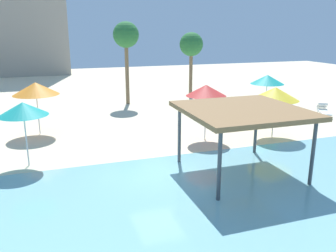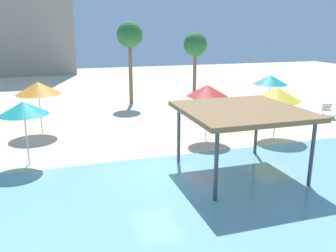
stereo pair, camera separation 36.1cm
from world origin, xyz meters
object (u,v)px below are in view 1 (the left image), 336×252
object	(u,v)px
beach_umbrella_teal_0	(23,109)
palm_tree_1	(191,46)
beach_umbrella_red_4	(206,90)
beach_umbrella_orange_3	(36,89)
beach_umbrella_yellow_1	(275,94)
shade_pavilion	(242,112)
lounge_chair_2	(324,110)
beach_umbrella_teal_2	(267,79)
lounge_chair_1	(291,105)
palm_tree_0	(126,37)

from	to	relation	value
beach_umbrella_teal_0	palm_tree_1	world-z (taller)	palm_tree_1
beach_umbrella_teal_0	beach_umbrella_red_4	size ratio (longest dim) A/B	0.95
beach_umbrella_teal_0	beach_umbrella_orange_3	size ratio (longest dim) A/B	0.96
beach_umbrella_yellow_1	shade_pavilion	bearing A→B (deg)	-137.62
beach_umbrella_teal_0	beach_umbrella_red_4	bearing A→B (deg)	6.64
shade_pavilion	beach_umbrella_teal_0	world-z (taller)	beach_umbrella_teal_0
shade_pavilion	beach_umbrella_yellow_1	xyz separation A→B (m)	(4.15, 3.79, -0.16)
beach_umbrella_yellow_1	lounge_chair_2	world-z (taller)	beach_umbrella_yellow_1
beach_umbrella_teal_2	lounge_chair_2	bearing A→B (deg)	-15.33
beach_umbrella_teal_2	palm_tree_1	world-z (taller)	palm_tree_1
lounge_chair_1	beach_umbrella_teal_0	bearing A→B (deg)	-58.58
beach_umbrella_teal_2	beach_umbrella_orange_3	distance (m)	14.02
beach_umbrella_red_4	lounge_chair_1	bearing A→B (deg)	27.21
beach_umbrella_yellow_1	beach_umbrella_teal_2	xyz separation A→B (m)	(2.27, 4.10, 0.09)
lounge_chair_2	palm_tree_1	world-z (taller)	palm_tree_1
beach_umbrella_teal_2	lounge_chair_1	distance (m)	3.81
beach_umbrella_orange_3	palm_tree_0	size ratio (longest dim) A/B	0.47
beach_umbrella_yellow_1	beach_umbrella_teal_0	bearing A→B (deg)	-179.10
lounge_chair_2	beach_umbrella_orange_3	bearing A→B (deg)	-65.02
lounge_chair_1	lounge_chair_2	xyz separation A→B (m)	(0.90, -2.27, 0.00)
beach_umbrella_teal_2	beach_umbrella_red_4	size ratio (longest dim) A/B	0.95
lounge_chair_1	palm_tree_0	distance (m)	12.89
beach_umbrella_red_4	palm_tree_0	xyz separation A→B (m)	(-1.85, 10.13, 2.44)
shade_pavilion	beach_umbrella_orange_3	distance (m)	11.28
beach_umbrella_red_4	beach_umbrella_teal_2	bearing A→B (deg)	29.40
beach_umbrella_teal_0	beach_umbrella_yellow_1	bearing A→B (deg)	0.90
beach_umbrella_teal_0	beach_umbrella_orange_3	distance (m)	4.76
beach_umbrella_teal_0	beach_umbrella_yellow_1	world-z (taller)	beach_umbrella_teal_0
lounge_chair_1	lounge_chair_2	distance (m)	2.44
beach_umbrella_orange_3	palm_tree_0	xyz separation A→B (m)	(6.34, 6.39, 2.50)
shade_pavilion	beach_umbrella_yellow_1	bearing A→B (deg)	42.38
beach_umbrella_teal_0	beach_umbrella_teal_2	distance (m)	15.04
lounge_chair_1	palm_tree_1	world-z (taller)	palm_tree_1
beach_umbrella_yellow_1	palm_tree_0	distance (m)	12.49
beach_umbrella_orange_3	shade_pavilion	bearing A→B (deg)	-47.66
shade_pavilion	lounge_chair_1	world-z (taller)	shade_pavilion
lounge_chair_2	palm_tree_0	world-z (taller)	palm_tree_0
lounge_chair_2	beach_umbrella_red_4	bearing A→B (deg)	-47.19
lounge_chair_1	beach_umbrella_yellow_1	bearing A→B (deg)	-30.56
beach_umbrella_teal_0	lounge_chair_2	size ratio (longest dim) A/B	1.40
beach_umbrella_teal_0	palm_tree_0	world-z (taller)	palm_tree_0
beach_umbrella_teal_2	beach_umbrella_orange_3	xyz separation A→B (m)	(-14.02, 0.45, 0.08)
shade_pavilion	beach_umbrella_red_4	xyz separation A→B (m)	(0.59, 4.60, 0.07)
beach_umbrella_orange_3	lounge_chair_1	world-z (taller)	beach_umbrella_orange_3
lounge_chair_1	lounge_chair_2	bearing A→B (deg)	35.53
lounge_chair_2	lounge_chair_1	bearing A→B (deg)	-128.49
shade_pavilion	beach_umbrella_orange_3	xyz separation A→B (m)	(-7.60, 8.33, 0.01)
beach_umbrella_yellow_1	palm_tree_1	size ratio (longest dim) A/B	0.50
palm_tree_1	palm_tree_0	bearing A→B (deg)	-172.43
shade_pavilion	beach_umbrella_orange_3	size ratio (longest dim) A/B	1.56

